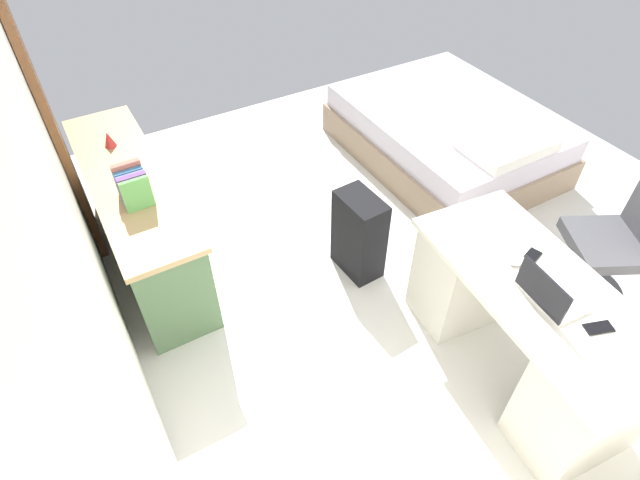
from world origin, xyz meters
name	(u,v)px	position (x,y,z in m)	size (l,w,h in m)	color
ground_plane	(405,257)	(0.00, 0.00, 0.00)	(5.22, 5.22, 0.00)	silver
wall_back	(50,194)	(0.00, 2.01, 1.41)	(4.22, 0.10, 2.82)	white
door_wooden	(45,107)	(1.56, 1.93, 1.02)	(0.88, 0.05, 2.04)	brown
desk	(523,327)	(-1.05, 0.02, 0.39)	(1.50, 0.79, 0.74)	silver
office_chair	(614,248)	(-0.91, -0.92, 0.42)	(0.62, 0.62, 0.94)	black
credenza	(140,218)	(0.96, 1.63, 0.37)	(1.80, 0.48, 0.74)	#4C6B47
bed	(445,135)	(0.86, -1.06, 0.24)	(1.90, 1.40, 0.58)	gray
suitcase_black	(359,235)	(0.10, 0.36, 0.32)	(0.36, 0.22, 0.63)	black
laptop	(549,294)	(-1.12, 0.08, 0.79)	(0.33, 0.25, 0.21)	silver
computer_mouse	(518,261)	(-0.87, 0.01, 0.75)	(0.06, 0.10, 0.03)	white
cell_phone_near_laptop	(599,328)	(-1.37, -0.01, 0.74)	(0.07, 0.14, 0.01)	black
cell_phone_by_mouse	(531,257)	(-0.88, -0.08, 0.74)	(0.07, 0.14, 0.01)	black
book_row	(133,185)	(0.69, 1.63, 0.85)	(0.23, 0.17, 0.23)	#60B059
figurine_small	(109,139)	(1.35, 1.63, 0.79)	(0.08, 0.08, 0.11)	red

